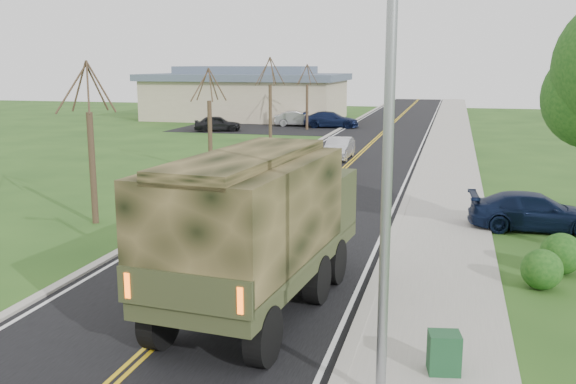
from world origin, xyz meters
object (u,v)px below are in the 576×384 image
(military_truck, at_px, (259,220))
(utility_box_near, at_px, (444,353))
(suv_champagne, at_px, (319,166))
(pickup_navy, at_px, (535,212))
(sedan_silver, at_px, (339,148))

(military_truck, bearing_deg, utility_box_near, -23.14)
(suv_champagne, height_order, pickup_navy, pickup_navy)
(utility_box_near, bearing_deg, sedan_silver, 93.96)
(sedan_silver, relative_size, utility_box_near, 5.17)
(pickup_navy, xyz_separation_m, utility_box_near, (-2.96, -12.30, -0.18))
(military_truck, distance_m, sedan_silver, 25.71)
(military_truck, relative_size, pickup_navy, 1.76)
(suv_champagne, relative_size, pickup_navy, 0.99)
(sedan_silver, relative_size, pickup_navy, 0.88)
(sedan_silver, xyz_separation_m, pickup_navy, (10.00, -15.63, -0.00))
(suv_champagne, height_order, utility_box_near, suv_champagne)
(military_truck, height_order, sedan_silver, military_truck)
(utility_box_near, bearing_deg, military_truck, 141.45)
(military_truck, xyz_separation_m, pickup_navy, (7.41, 9.90, -1.61))
(military_truck, height_order, pickup_navy, military_truck)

